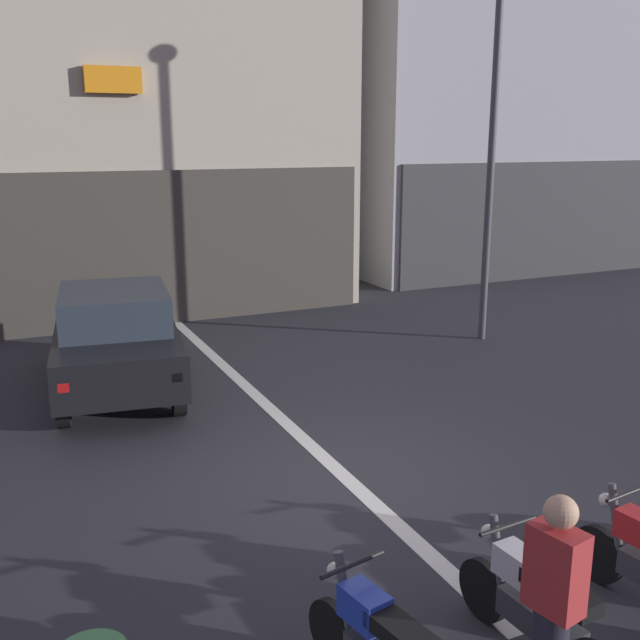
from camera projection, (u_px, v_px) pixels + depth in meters
ground_plane at (348, 480)px, 8.47m from camera, size 120.00×120.00×0.00m
lane_centre_line at (205, 348)px, 13.76m from camera, size 0.20×18.00×0.01m
car_black_crossing_near at (116, 337)px, 11.21m from camera, size 2.30×4.30×1.64m
street_lamp at (494, 114)px, 13.41m from camera, size 0.36×0.36×7.04m
motorcycle_white_row_left_mid at (535, 606)px, 5.46m from camera, size 0.55×1.67×0.98m
person_by_motorcycles at (552, 610)px, 4.78m from camera, size 0.29×0.40×1.67m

